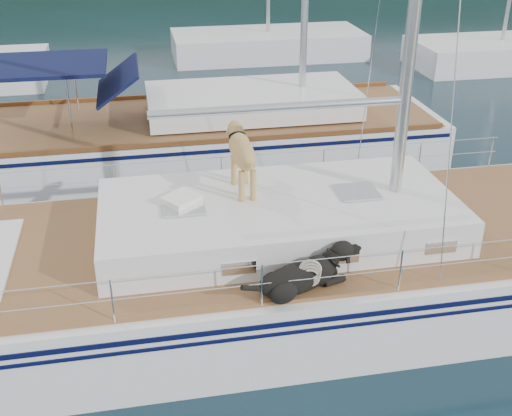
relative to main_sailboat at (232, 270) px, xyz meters
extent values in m
plane|color=black|center=(-0.10, 0.00, -0.68)|extent=(120.00, 120.00, 0.00)
cube|color=white|center=(-0.10, 0.00, -0.18)|extent=(12.00, 3.80, 1.40)
cube|color=olive|center=(-0.10, 0.00, 0.55)|extent=(11.52, 3.50, 0.06)
cube|color=white|center=(0.70, 0.00, 0.86)|extent=(5.20, 2.50, 0.55)
cylinder|color=silver|center=(0.70, 0.00, 2.53)|extent=(3.60, 0.12, 0.12)
cylinder|color=silver|center=(-0.10, -1.74, 1.14)|extent=(10.56, 0.01, 0.01)
cylinder|color=silver|center=(-0.10, 1.75, 1.14)|extent=(10.56, 0.01, 0.01)
cube|color=#2033CA|center=(-0.18, 1.52, 0.60)|extent=(0.69, 0.63, 0.04)
cube|color=white|center=(-0.70, 0.13, 1.19)|extent=(0.63, 0.61, 0.12)
torus|color=beige|center=(0.74, -1.65, 0.94)|extent=(0.38, 0.19, 0.37)
cube|color=white|center=(0.21, 5.97, -0.23)|extent=(11.00, 3.50, 1.30)
cube|color=olive|center=(0.21, 5.97, 0.42)|extent=(10.56, 3.29, 0.06)
cube|color=white|center=(1.41, 5.97, 0.77)|extent=(4.80, 2.30, 0.55)
cube|color=#0E103A|center=(-2.99, 5.97, 1.82)|extent=(2.40, 2.30, 0.08)
cube|color=white|center=(3.90, 16.00, -0.28)|extent=(7.20, 3.00, 1.10)
cube|color=white|center=(11.90, 13.00, -0.28)|extent=(6.40, 3.00, 1.10)
camera|label=1|loc=(-1.21, -8.20, 5.24)|focal=45.00mm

